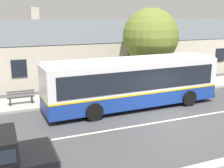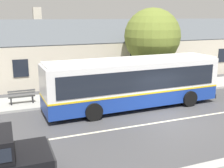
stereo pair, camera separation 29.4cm
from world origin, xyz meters
name	(u,v)px [view 2 (the right image)]	position (x,y,z in m)	size (l,w,h in m)	color
ground_plane	(173,120)	(0.00, 0.00, 0.00)	(300.00, 300.00, 0.00)	#424244
sidewalk_far	(128,92)	(0.00, 6.00, 0.07)	(60.00, 3.00, 0.15)	#9E9E99
lane_divider_stripe	(173,120)	(0.00, 0.00, 0.00)	(60.00, 0.16, 0.01)	beige
community_building	(117,55)	(2.05, 13.08, 1.83)	(27.35, 8.30, 6.32)	beige
transit_bus	(133,82)	(-1.09, 2.90, 1.65)	(11.13, 2.98, 3.06)	navy
bench_by_building	(22,97)	(-7.55, 5.71, 0.57)	(1.64, 0.51, 0.94)	#4C4C4C
bench_down_street	(94,92)	(-2.87, 5.30, 0.57)	(1.77, 0.51, 0.94)	#4C4C4C
street_tree_primary	(153,38)	(2.64, 7.24, 3.87)	(4.39, 4.39, 6.22)	#4C3828
bus_stop_sign	(192,69)	(4.84, 4.99, 1.64)	(0.36, 0.07, 2.40)	gray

